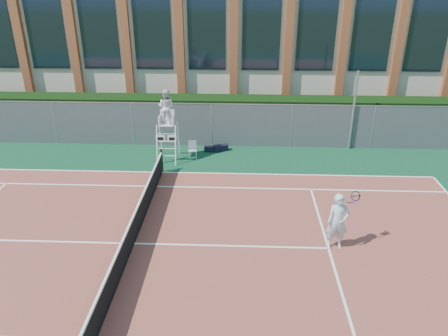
{
  "coord_description": "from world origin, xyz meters",
  "views": [
    {
      "loc": [
        3.49,
        -11.9,
        8.39
      ],
      "look_at": [
        2.87,
        3.0,
        1.45
      ],
      "focal_mm": 35.0,
      "sensor_mm": 36.0,
      "label": 1
    }
  ],
  "objects_px": {
    "plastic_chair": "(192,148)",
    "tennis_player": "(338,222)",
    "umpire_chair": "(166,109)",
    "steel_pole": "(353,111)"
  },
  "relations": [
    {
      "from": "umpire_chair",
      "to": "tennis_player",
      "type": "distance_m",
      "value": 9.67
    },
    {
      "from": "tennis_player",
      "to": "umpire_chair",
      "type": "bearing_deg",
      "value": 133.21
    },
    {
      "from": "umpire_chair",
      "to": "plastic_chair",
      "type": "distance_m",
      "value": 2.29
    },
    {
      "from": "steel_pole",
      "to": "plastic_chair",
      "type": "height_order",
      "value": "steel_pole"
    },
    {
      "from": "plastic_chair",
      "to": "tennis_player",
      "type": "relative_size",
      "value": 0.43
    },
    {
      "from": "plastic_chair",
      "to": "tennis_player",
      "type": "bearing_deg",
      "value": -52.9
    },
    {
      "from": "plastic_chair",
      "to": "umpire_chair",
      "type": "bearing_deg",
      "value": -169.2
    },
    {
      "from": "umpire_chair",
      "to": "plastic_chair",
      "type": "xyz_separation_m",
      "value": [
        1.11,
        0.21,
        -1.99
      ]
    },
    {
      "from": "steel_pole",
      "to": "umpire_chair",
      "type": "bearing_deg",
      "value": -169.4
    },
    {
      "from": "steel_pole",
      "to": "umpire_chair",
      "type": "distance_m",
      "value": 9.01
    }
  ]
}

